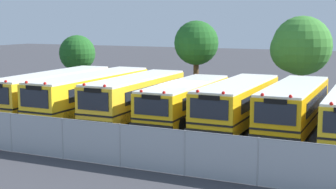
{
  "coord_description": "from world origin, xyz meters",
  "views": [
    {
      "loc": [
        11.55,
        -27.85,
        6.17
      ],
      "look_at": [
        -1.13,
        0.0,
        1.6
      ],
      "focal_mm": 52.82,
      "sensor_mm": 36.0,
      "label": 1
    }
  ],
  "objects_px": {
    "school_bus_1": "(91,92)",
    "school_bus_3": "(186,99)",
    "school_bus_2": "(136,95)",
    "tree_1": "(196,43)",
    "school_bus_4": "(238,102)",
    "school_bus_0": "(53,89)",
    "tree_2": "(299,47)",
    "school_bus_5": "(294,105)",
    "tree_0": "(76,54)"
  },
  "relations": [
    {
      "from": "school_bus_3",
      "to": "tree_1",
      "type": "xyz_separation_m",
      "value": [
        -2.75,
        8.67,
        3.07
      ]
    },
    {
      "from": "school_bus_0",
      "to": "school_bus_4",
      "type": "distance_m",
      "value": 13.37
    },
    {
      "from": "tree_0",
      "to": "tree_1",
      "type": "xyz_separation_m",
      "value": [
        11.92,
        -0.75,
        1.21
      ]
    },
    {
      "from": "school_bus_0",
      "to": "school_bus_1",
      "type": "bearing_deg",
      "value": 174.3
    },
    {
      "from": "school_bus_1",
      "to": "school_bus_4",
      "type": "bearing_deg",
      "value": -177.52
    },
    {
      "from": "school_bus_3",
      "to": "school_bus_5",
      "type": "distance_m",
      "value": 6.66
    },
    {
      "from": "school_bus_1",
      "to": "tree_0",
      "type": "height_order",
      "value": "tree_0"
    },
    {
      "from": "school_bus_3",
      "to": "school_bus_5",
      "type": "relative_size",
      "value": 1.0
    },
    {
      "from": "school_bus_3",
      "to": "tree_2",
      "type": "bearing_deg",
      "value": -117.07
    },
    {
      "from": "school_bus_1",
      "to": "school_bus_3",
      "type": "distance_m",
      "value": 6.67
    },
    {
      "from": "school_bus_5",
      "to": "school_bus_1",
      "type": "bearing_deg",
      "value": 1.56
    },
    {
      "from": "school_bus_0",
      "to": "school_bus_3",
      "type": "relative_size",
      "value": 1.15
    },
    {
      "from": "school_bus_2",
      "to": "tree_2",
      "type": "height_order",
      "value": "tree_2"
    },
    {
      "from": "school_bus_5",
      "to": "tree_0",
      "type": "distance_m",
      "value": 23.41
    },
    {
      "from": "school_bus_5",
      "to": "tree_1",
      "type": "distance_m",
      "value": 13.17
    },
    {
      "from": "school_bus_0",
      "to": "tree_1",
      "type": "bearing_deg",
      "value": -130.77
    },
    {
      "from": "school_bus_1",
      "to": "school_bus_4",
      "type": "distance_m",
      "value": 10.05
    },
    {
      "from": "tree_0",
      "to": "school_bus_4",
      "type": "bearing_deg",
      "value": -27.78
    },
    {
      "from": "school_bus_0",
      "to": "school_bus_4",
      "type": "xyz_separation_m",
      "value": [
        13.37,
        0.05,
        -0.0
      ]
    },
    {
      "from": "school_bus_1",
      "to": "tree_2",
      "type": "bearing_deg",
      "value": -137.07
    },
    {
      "from": "school_bus_3",
      "to": "tree_0",
      "type": "bearing_deg",
      "value": -33.4
    },
    {
      "from": "school_bus_3",
      "to": "tree_2",
      "type": "height_order",
      "value": "tree_2"
    },
    {
      "from": "school_bus_0",
      "to": "school_bus_3",
      "type": "bearing_deg",
      "value": 179.42
    },
    {
      "from": "school_bus_3",
      "to": "school_bus_0",
      "type": "bearing_deg",
      "value": 0.14
    },
    {
      "from": "school_bus_2",
      "to": "school_bus_5",
      "type": "bearing_deg",
      "value": -178.38
    },
    {
      "from": "school_bus_3",
      "to": "tree_1",
      "type": "distance_m",
      "value": 9.6
    },
    {
      "from": "school_bus_2",
      "to": "tree_1",
      "type": "distance_m",
      "value": 9.54
    },
    {
      "from": "school_bus_3",
      "to": "school_bus_4",
      "type": "xyz_separation_m",
      "value": [
        3.39,
        -0.09,
        0.1
      ]
    },
    {
      "from": "school_bus_5",
      "to": "tree_2",
      "type": "height_order",
      "value": "tree_2"
    },
    {
      "from": "school_bus_3",
      "to": "school_bus_5",
      "type": "height_order",
      "value": "school_bus_5"
    },
    {
      "from": "school_bus_2",
      "to": "tree_1",
      "type": "height_order",
      "value": "tree_1"
    },
    {
      "from": "school_bus_2",
      "to": "school_bus_3",
      "type": "distance_m",
      "value": 3.31
    },
    {
      "from": "tree_0",
      "to": "school_bus_5",
      "type": "bearing_deg",
      "value": -23.96
    },
    {
      "from": "school_bus_5",
      "to": "tree_1",
      "type": "xyz_separation_m",
      "value": [
        -9.41,
        8.73,
        2.96
      ]
    },
    {
      "from": "school_bus_0",
      "to": "tree_2",
      "type": "distance_m",
      "value": 18.5
    },
    {
      "from": "school_bus_5",
      "to": "tree_2",
      "type": "distance_m",
      "value": 10.78
    },
    {
      "from": "school_bus_2",
      "to": "school_bus_3",
      "type": "bearing_deg",
      "value": -173.57
    },
    {
      "from": "school_bus_2",
      "to": "school_bus_5",
      "type": "xyz_separation_m",
      "value": [
        9.95,
        0.33,
        -0.0
      ]
    },
    {
      "from": "school_bus_2",
      "to": "school_bus_3",
      "type": "xyz_separation_m",
      "value": [
        3.29,
        0.39,
        -0.12
      ]
    },
    {
      "from": "school_bus_2",
      "to": "tree_2",
      "type": "bearing_deg",
      "value": -128.49
    },
    {
      "from": "school_bus_0",
      "to": "school_bus_2",
      "type": "relative_size",
      "value": 1.13
    },
    {
      "from": "school_bus_2",
      "to": "school_bus_4",
      "type": "bearing_deg",
      "value": -177.75
    },
    {
      "from": "school_bus_3",
      "to": "school_bus_2",
      "type": "bearing_deg",
      "value": 6.01
    },
    {
      "from": "school_bus_0",
      "to": "school_bus_3",
      "type": "distance_m",
      "value": 9.98
    },
    {
      "from": "school_bus_0",
      "to": "tree_0",
      "type": "distance_m",
      "value": 10.8
    },
    {
      "from": "school_bus_2",
      "to": "tree_2",
      "type": "relative_size",
      "value": 1.57
    },
    {
      "from": "school_bus_1",
      "to": "school_bus_5",
      "type": "bearing_deg",
      "value": -177.79
    },
    {
      "from": "school_bus_0",
      "to": "school_bus_3",
      "type": "height_order",
      "value": "school_bus_0"
    },
    {
      "from": "school_bus_3",
      "to": "tree_0",
      "type": "distance_m",
      "value": 17.54
    },
    {
      "from": "school_bus_1",
      "to": "school_bus_3",
      "type": "xyz_separation_m",
      "value": [
        6.66,
        0.39,
        -0.13
      ]
    }
  ]
}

